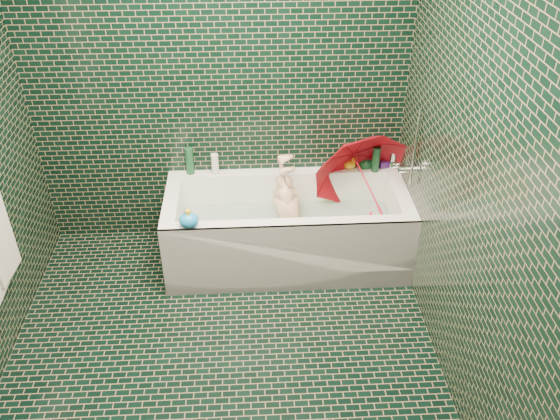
{
  "coord_description": "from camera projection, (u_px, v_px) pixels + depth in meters",
  "views": [
    {
      "loc": [
        0.21,
        -2.4,
        2.78
      ],
      "look_at": [
        0.39,
        0.82,
        0.56
      ],
      "focal_mm": 38.0,
      "sensor_mm": 36.0,
      "label": 1
    }
  ],
  "objects": [
    {
      "name": "wall_right",
      "position": [
        475.0,
        183.0,
        2.9
      ],
      "size": [
        0.0,
        2.8,
        2.8
      ],
      "primitive_type": "plane",
      "rotation": [
        1.57,
        0.0,
        -1.57
      ],
      "color": "black",
      "rests_on": "floor"
    },
    {
      "name": "soap_bottle_c",
      "position": [
        369.0,
        169.0,
        4.38
      ],
      "size": [
        0.16,
        0.16,
        0.18
      ],
      "primitive_type": "imported",
      "rotation": [
        0.0,
        0.0,
        0.17
      ],
      "color": "#134324",
      "rests_on": "bathtub"
    },
    {
      "name": "wall_back",
      "position": [
        218.0,
        80.0,
        3.99
      ],
      "size": [
        2.8,
        0.0,
        2.8
      ],
      "primitive_type": "plane",
      "rotation": [
        1.57,
        0.0,
        0.0
      ],
      "color": "black",
      "rests_on": "floor"
    },
    {
      "name": "soap_bottle_a",
      "position": [
        391.0,
        167.0,
        4.41
      ],
      "size": [
        0.11,
        0.11,
        0.24
      ],
      "primitive_type": "imported",
      "rotation": [
        0.0,
        0.0,
        0.2
      ],
      "color": "white",
      "rests_on": "bathtub"
    },
    {
      "name": "umbrella",
      "position": [
        367.0,
        183.0,
        4.17
      ],
      "size": [
        0.89,
        0.98,
        0.92
      ],
      "primitive_type": "imported",
      "rotation": [
        0.35,
        -0.18,
        0.19
      ],
      "color": "red",
      "rests_on": "bathtub"
    },
    {
      "name": "bottle_left_short",
      "position": [
        215.0,
        164.0,
        4.28
      ],
      "size": [
        0.06,
        0.06,
        0.16
      ],
      "primitive_type": "cylinder",
      "rotation": [
        0.0,
        0.0,
        0.19
      ],
      "color": "white",
      "rests_on": "bathtub"
    },
    {
      "name": "bottle_right_tall",
      "position": [
        376.0,
        159.0,
        4.31
      ],
      "size": [
        0.07,
        0.07,
        0.19
      ],
      "primitive_type": "cylinder",
      "rotation": [
        0.0,
        0.0,
        -0.28
      ],
      "color": "#134324",
      "rests_on": "bathtub"
    },
    {
      "name": "floor",
      "position": [
        223.0,
        367.0,
        3.54
      ],
      "size": [
        2.8,
        2.8,
        0.0
      ],
      "primitive_type": "plane",
      "color": "black",
      "rests_on": "ground"
    },
    {
      "name": "bottle_left_tall",
      "position": [
        190.0,
        161.0,
        4.28
      ],
      "size": [
        0.06,
        0.06,
        0.2
      ],
      "primitive_type": "cylinder",
      "rotation": [
        0.0,
        0.0,
        0.06
      ],
      "color": "#134324",
      "rests_on": "bathtub"
    },
    {
      "name": "rubber_duck",
      "position": [
        351.0,
        164.0,
        4.37
      ],
      "size": [
        0.12,
        0.09,
        0.09
      ],
      "rotation": [
        0.0,
        0.0,
        0.24
      ],
      "color": "yellow",
      "rests_on": "bathtub"
    },
    {
      "name": "soap_bottle_b",
      "position": [
        386.0,
        168.0,
        4.4
      ],
      "size": [
        0.12,
        0.12,
        0.21
      ],
      "primitive_type": "imported",
      "rotation": [
        0.0,
        0.0,
        0.26
      ],
      "color": "#431D70",
      "rests_on": "bathtub"
    },
    {
      "name": "water",
      "position": [
        287.0,
        224.0,
        4.24
      ],
      "size": [
        1.48,
        0.53,
        0.0
      ],
      "primitive_type": "cube",
      "color": "silver",
      "rests_on": "bathtub"
    },
    {
      "name": "child",
      "position": [
        291.0,
        219.0,
        4.27
      ],
      "size": [
        0.99,
        0.42,
        0.32
      ],
      "primitive_type": "imported",
      "rotation": [
        -1.47,
        0.0,
        -1.65
      ],
      "color": "#E2AF8D",
      "rests_on": "bathtub"
    },
    {
      "name": "faucet",
      "position": [
        408.0,
        164.0,
        4.0
      ],
      "size": [
        0.18,
        0.19,
        0.55
      ],
      "color": "silver",
      "rests_on": "wall_right"
    },
    {
      "name": "bath_mat",
      "position": [
        287.0,
        240.0,
        4.32
      ],
      "size": [
        1.35,
        0.47,
        0.01
      ],
      "primitive_type": "cube",
      "color": "green",
      "rests_on": "bathtub"
    },
    {
      "name": "bath_toy",
      "position": [
        189.0,
        220.0,
        3.75
      ],
      "size": [
        0.14,
        0.12,
        0.12
      ],
      "rotation": [
        0.0,
        0.0,
        0.16
      ],
      "color": "#1781D6",
      "rests_on": "bathtub"
    },
    {
      "name": "bathtub",
      "position": [
        287.0,
        236.0,
        4.27
      ],
      "size": [
        1.7,
        0.75,
        0.55
      ],
      "color": "white",
      "rests_on": "floor"
    },
    {
      "name": "bottle_right_pump",
      "position": [
        393.0,
        158.0,
        4.33
      ],
      "size": [
        0.06,
        0.06,
        0.19
      ],
      "primitive_type": "cylinder",
      "rotation": [
        0.0,
        0.0,
        -0.32
      ],
      "color": "silver",
      "rests_on": "bathtub"
    }
  ]
}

